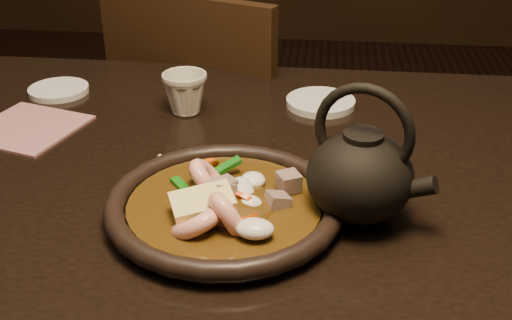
# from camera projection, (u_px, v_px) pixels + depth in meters

# --- Properties ---
(table) EXTENTS (1.60, 0.90, 0.75)m
(table) POSITION_uv_depth(u_px,v_px,m) (88.00, 216.00, 0.94)
(table) COLOR black
(table) RESTS_ON floor
(chair) EXTENTS (0.54, 0.54, 0.88)m
(chair) POSITION_uv_depth(u_px,v_px,m) (220.00, 153.00, 1.52)
(chair) COLOR black
(chair) RESTS_ON floor
(plate) EXTENTS (0.29, 0.29, 0.03)m
(plate) POSITION_uv_depth(u_px,v_px,m) (225.00, 206.00, 0.79)
(plate) COLOR black
(plate) RESTS_ON table
(stirfry) EXTENTS (0.17, 0.18, 0.07)m
(stirfry) POSITION_uv_depth(u_px,v_px,m) (225.00, 204.00, 0.78)
(stirfry) COLOR #3B260A
(stirfry) RESTS_ON plate
(soy_dish) EXTENTS (0.10, 0.10, 0.01)m
(soy_dish) POSITION_uv_depth(u_px,v_px,m) (301.00, 192.00, 0.83)
(soy_dish) COLOR silver
(soy_dish) RESTS_ON table
(saucer_left) EXTENTS (0.11, 0.11, 0.01)m
(saucer_left) POSITION_uv_depth(u_px,v_px,m) (59.00, 90.00, 1.15)
(saucer_left) COLOR silver
(saucer_left) RESTS_ON table
(saucer_right) EXTENTS (0.12, 0.12, 0.01)m
(saucer_right) POSITION_uv_depth(u_px,v_px,m) (321.00, 102.00, 1.10)
(saucer_right) COLOR silver
(saucer_right) RESTS_ON table
(tea_cup) EXTENTS (0.10, 0.09, 0.07)m
(tea_cup) POSITION_uv_depth(u_px,v_px,m) (185.00, 92.00, 1.06)
(tea_cup) COLOR beige
(tea_cup) RESTS_ON table
(chopsticks) EXTENTS (0.03, 0.24, 0.01)m
(chopsticks) POSITION_uv_depth(u_px,v_px,m) (146.00, 199.00, 0.82)
(chopsticks) COLOR tan
(chopsticks) RESTS_ON table
(napkin) EXTENTS (0.19, 0.19, 0.00)m
(napkin) POSITION_uv_depth(u_px,v_px,m) (27.00, 128.00, 1.02)
(napkin) COLOR #985E5F
(napkin) RESTS_ON table
(teapot) EXTENTS (0.16, 0.13, 0.17)m
(teapot) POSITION_uv_depth(u_px,v_px,m) (361.00, 172.00, 0.76)
(teapot) COLOR black
(teapot) RESTS_ON table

